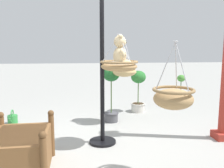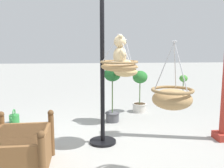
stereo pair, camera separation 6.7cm
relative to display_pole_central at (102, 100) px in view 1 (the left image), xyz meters
name	(u,v)px [view 1 (the left image)]	position (x,y,z in m)	size (l,w,h in m)	color
ground_plane	(107,147)	(0.19, 0.06, -0.74)	(40.00, 40.00, 0.00)	#9E9E99
display_pole_central	(102,100)	(0.00, 0.00, 0.00)	(0.44, 0.44, 2.39)	black
hanging_basket_with_teddy	(119,65)	(0.15, 0.25, 0.56)	(0.58, 0.58, 0.57)	#A37F51
teddy_bear	(121,52)	(0.15, 0.27, 0.77)	(0.32, 0.29, 0.47)	#D1B789
hanging_basket_left_high	(124,71)	(-1.02, 0.52, 0.36)	(0.52, 0.52, 0.75)	tan
hanging_basket_right_low	(173,98)	(1.17, 0.75, 0.26)	(0.49, 0.49, 0.79)	#A37F51
wooden_planter_box	(21,152)	(0.85, -1.10, -0.46)	(1.00, 0.80, 0.69)	brown
potted_plant_fern_front	(138,90)	(-1.88, 1.01, -0.19)	(0.36, 0.36, 1.01)	beige
potted_plant_tall_leafy	(181,91)	(-2.52, 2.34, -0.37)	(0.26, 0.26, 0.82)	#2D5638
potted_plant_small_succulent	(111,89)	(-1.15, 0.27, -0.04)	(0.35, 0.35, 1.17)	#4C4C51
watering_can	(12,119)	(-1.22, -1.79, -0.63)	(0.35, 0.20, 0.30)	#338C3F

